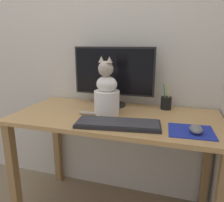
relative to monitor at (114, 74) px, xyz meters
The scene contains 8 objects.
wall_back 0.33m from the monitor, 60.37° to the left, with size 7.00×0.04×2.50m.
desk 0.40m from the monitor, 70.36° to the right, with size 1.24×0.60×0.74m.
monitor is the anchor object (origin of this frame).
keyboard 0.45m from the monitor, 70.00° to the right, with size 0.46×0.22×0.02m.
mousepad_right 0.65m from the monitor, 34.22° to the right, with size 0.23×0.21×0.00m.
computer_mouse_right 0.66m from the monitor, 34.15° to the right, with size 0.06×0.10×0.03m.
cat 0.22m from the monitor, 86.07° to the right, with size 0.26×0.19×0.35m.
pen_cup 0.40m from the monitor, ahead, with size 0.07×0.07×0.17m.
Camera 1 is at (0.35, -1.22, 1.16)m, focal length 35.00 mm.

